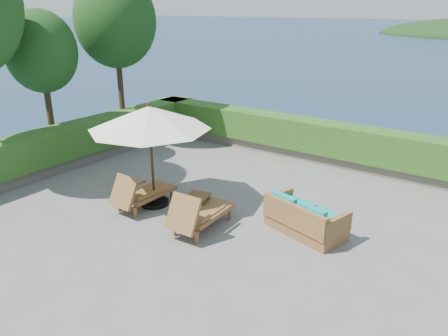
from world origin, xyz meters
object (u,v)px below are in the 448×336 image
Objects in this scene: side_table at (198,199)px; wicker_loveseat at (304,220)px; patio_umbrella at (149,119)px; lounge_left at (141,193)px; lounge_right at (199,213)px.

side_table is 2.62m from wicker_loveseat.
patio_umbrella is 1.93× the size of lounge_left.
wicker_loveseat is (3.99, 1.18, -0.08)m from lounge_left.
lounge_right reaches higher than side_table.
side_table is (1.33, 0.18, -1.85)m from patio_umbrella.
lounge_right reaches higher than wicker_loveseat.
lounge_right is 0.93× the size of wicker_loveseat.
side_table is 0.32× the size of wicker_loveseat.
lounge_right is 2.93× the size of side_table.
lounge_right is (1.95, -0.09, 0.02)m from lounge_left.
patio_umbrella is at bearing -172.20° from side_table.
patio_umbrella is 4.41m from wicker_loveseat.
patio_umbrella is 5.38× the size of side_table.
patio_umbrella is 1.71× the size of wicker_loveseat.
lounge_right is at bearing -1.37° from lounge_left.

